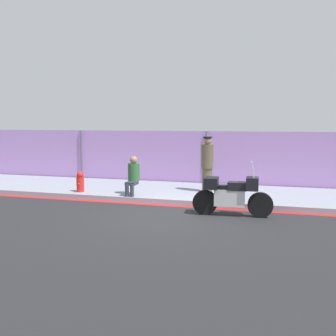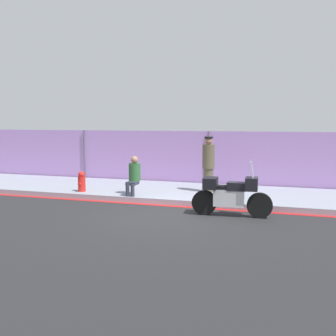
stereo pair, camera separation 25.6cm
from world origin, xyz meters
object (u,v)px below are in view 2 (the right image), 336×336
at_px(officer_standing, 208,164).
at_px(person_seated_on_curb, 134,174).
at_px(fire_hydrant, 82,182).
at_px(motorcycle, 231,194).

relative_size(officer_standing, person_seated_on_curb, 1.49).
bearing_deg(officer_standing, fire_hydrant, -163.61).
xyz_separation_m(motorcycle, fire_hydrant, (-5.22, 1.30, -0.09)).
bearing_deg(person_seated_on_curb, fire_hydrant, 179.71).
distance_m(motorcycle, officer_standing, 2.80).
distance_m(officer_standing, person_seated_on_curb, 2.51).
height_order(person_seated_on_curb, fire_hydrant, person_seated_on_curb).
distance_m(officer_standing, fire_hydrant, 4.31).
bearing_deg(motorcycle, fire_hydrant, 163.15).
xyz_separation_m(motorcycle, officer_standing, (-1.13, 2.51, 0.52)).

